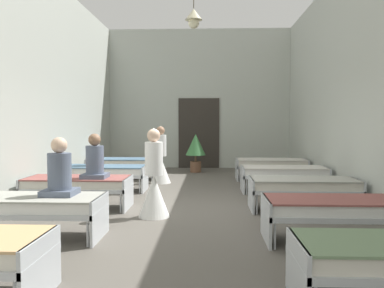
% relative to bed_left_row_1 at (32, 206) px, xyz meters
% --- Properties ---
extents(ground_plane, '(6.79, 13.93, 0.10)m').
position_rel_bed_left_row_1_xyz_m(ground_plane, '(2.04, 1.90, -0.49)').
color(ground_plane, '#59544C').
extents(room_shell, '(6.59, 13.53, 4.76)m').
position_rel_bed_left_row_1_xyz_m(room_shell, '(2.04, 3.26, 1.95)').
color(room_shell, '#B2B7AD').
rests_on(room_shell, ground).
extents(bed_left_row_1, '(1.90, 0.84, 0.57)m').
position_rel_bed_left_row_1_xyz_m(bed_left_row_1, '(0.00, 0.00, 0.00)').
color(bed_left_row_1, '#B7BCC1').
rests_on(bed_left_row_1, ground).
extents(bed_right_row_1, '(1.90, 0.84, 0.57)m').
position_rel_bed_left_row_1_xyz_m(bed_right_row_1, '(4.09, 0.00, 0.00)').
color(bed_right_row_1, '#B7BCC1').
rests_on(bed_right_row_1, ground).
extents(bed_left_row_2, '(1.90, 0.84, 0.57)m').
position_rel_bed_left_row_1_xyz_m(bed_left_row_2, '(0.00, 1.90, 0.00)').
color(bed_left_row_2, '#B7BCC1').
rests_on(bed_left_row_2, ground).
extents(bed_right_row_2, '(1.90, 0.84, 0.57)m').
position_rel_bed_left_row_1_xyz_m(bed_right_row_2, '(4.09, 1.90, 0.00)').
color(bed_right_row_2, '#B7BCC1').
rests_on(bed_right_row_2, ground).
extents(bed_left_row_3, '(1.90, 0.84, 0.57)m').
position_rel_bed_left_row_1_xyz_m(bed_left_row_3, '(0.00, 3.80, 0.00)').
color(bed_left_row_3, '#B7BCC1').
rests_on(bed_left_row_3, ground).
extents(bed_right_row_3, '(1.90, 0.84, 0.57)m').
position_rel_bed_left_row_1_xyz_m(bed_right_row_3, '(4.09, 3.80, 0.00)').
color(bed_right_row_3, '#B7BCC1').
rests_on(bed_right_row_3, ground).
extents(bed_left_row_4, '(1.90, 0.84, 0.57)m').
position_rel_bed_left_row_1_xyz_m(bed_left_row_4, '(0.00, 5.70, 0.00)').
color(bed_left_row_4, '#B7BCC1').
rests_on(bed_left_row_4, ground).
extents(bed_right_row_4, '(1.90, 0.84, 0.57)m').
position_rel_bed_left_row_1_xyz_m(bed_right_row_4, '(4.09, 5.70, 0.00)').
color(bed_right_row_4, '#B7BCC1').
rests_on(bed_right_row_4, ground).
extents(nurse_near_aisle, '(0.52, 0.52, 1.49)m').
position_rel_bed_left_row_1_xyz_m(nurse_near_aisle, '(1.49, 1.29, 0.09)').
color(nurse_near_aisle, white).
rests_on(nurse_near_aisle, ground).
extents(nurse_mid_aisle, '(0.52, 0.52, 1.49)m').
position_rel_bed_left_row_1_xyz_m(nurse_mid_aisle, '(1.14, 5.04, 0.09)').
color(nurse_mid_aisle, white).
rests_on(nurse_mid_aisle, ground).
extents(patient_seated_primary, '(0.44, 0.44, 0.80)m').
position_rel_bed_left_row_1_xyz_m(patient_seated_primary, '(0.35, 0.10, 0.43)').
color(patient_seated_primary, '#515B70').
rests_on(patient_seated_primary, bed_left_row_1).
extents(patient_seated_secondary, '(0.44, 0.44, 0.80)m').
position_rel_bed_left_row_1_xyz_m(patient_seated_secondary, '(0.35, 1.80, 0.43)').
color(patient_seated_secondary, '#515B70').
rests_on(patient_seated_secondary, bed_left_row_2).
extents(potted_plant, '(0.63, 0.63, 1.21)m').
position_rel_bed_left_row_1_xyz_m(potted_plant, '(1.98, 7.33, 0.34)').
color(potted_plant, brown).
rests_on(potted_plant, ground).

